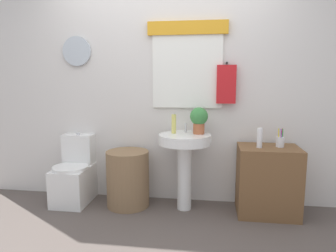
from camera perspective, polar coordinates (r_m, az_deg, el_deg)
ground_plane at (r=2.63m, az=-4.50°, el=-22.32°), size 8.00×8.00×0.00m
back_wall at (r=3.39m, az=-0.45°, el=7.85°), size 4.40×0.18×2.60m
toilet at (r=3.59m, az=-17.13°, el=-9.01°), size 0.38×0.51×0.76m
laundry_hamper at (r=3.34m, az=-7.56°, el=-9.77°), size 0.46×0.46×0.60m
pedestal_sink at (r=3.15m, az=3.15°, el=-5.03°), size 0.54×0.54×0.80m
faucet at (r=3.22m, az=3.36°, el=-0.33°), size 0.03×0.03×0.10m
wooden_cabinet at (r=3.26m, az=18.23°, el=-9.74°), size 0.59×0.44×0.69m
soap_bottle at (r=3.16m, az=1.10°, el=0.40°), size 0.05×0.05×0.20m
potted_plant at (r=3.14m, az=5.84°, el=1.39°), size 0.19×0.19×0.27m
lotion_bottle at (r=3.10m, az=16.85°, el=-2.15°), size 0.05×0.05×0.20m
toothbrush_cup at (r=3.20m, az=20.34°, el=-2.76°), size 0.08×0.08×0.19m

